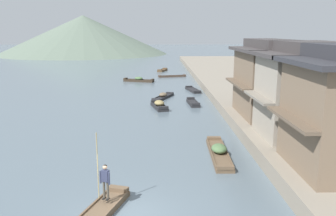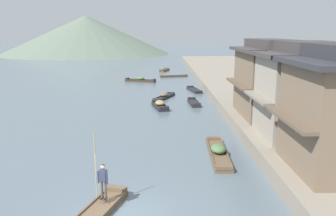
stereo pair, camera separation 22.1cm
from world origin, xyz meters
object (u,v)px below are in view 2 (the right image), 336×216
object	(u,v)px
boat_moored_third	(218,152)
boat_crossing_west	(194,103)
boat_moored_nearest	(174,76)
boatman_person	(103,177)
boat_upstream_distant	(164,70)
boat_moored_far	(140,80)
house_waterfront_tall	(269,79)
boat_midriver_upstream	(160,105)
house_waterfront_second	(308,91)
boat_foreground_poled	(95,214)
boat_midriver_drifting	(164,96)
boat_moored_second	(194,90)

from	to	relation	value
boat_moored_third	boat_crossing_west	size ratio (longest dim) A/B	1.60
boat_moored_nearest	boat_moored_third	bearing A→B (deg)	-87.86
boat_moored_nearest	boatman_person	bearing A→B (deg)	-95.80
boat_upstream_distant	boat_moored_nearest	bearing A→B (deg)	-80.18
boat_moored_far	boat_upstream_distant	world-z (taller)	boat_moored_far
boatman_person	boat_moored_far	xyz separation A→B (m)	(-0.76, 40.10, -1.17)
boat_crossing_west	house_waterfront_tall	bearing A→B (deg)	-59.18
boatman_person	boat_moored_far	distance (m)	40.12
boat_moored_nearest	boat_crossing_west	bearing A→B (deg)	-86.66
boat_midriver_upstream	house_waterfront_second	size ratio (longest dim) A/B	0.56
house_waterfront_second	boatman_person	bearing A→B (deg)	-147.29
boat_upstream_distant	boat_midriver_upstream	bearing A→B (deg)	-91.13
boatman_person	boat_midriver_upstream	distance (m)	20.85
boat_crossing_west	boatman_person	bearing A→B (deg)	-105.01
boat_crossing_west	boat_moored_nearest	bearing A→B (deg)	93.34
boat_moored_far	boat_upstream_distant	xyz separation A→B (m)	(3.84, 14.84, -0.09)
boat_foreground_poled	boat_moored_far	size ratio (longest dim) A/B	0.95
boat_crossing_west	house_waterfront_second	size ratio (longest dim) A/B	0.53
boat_moored_nearest	boat_moored_far	bearing A→B (deg)	-133.31
boat_foreground_poled	boat_midriver_drifting	distance (m)	27.08
boat_moored_nearest	boat_midriver_upstream	xyz separation A→B (m)	(-2.25, -25.17, 0.19)
boat_moored_third	boat_midriver_upstream	bearing A→B (deg)	104.73
boatman_person	boat_midriver_drifting	distance (m)	26.30
boat_moored_far	boat_midriver_drifting	distance (m)	14.45
boat_moored_second	boat_foreground_poled	bearing A→B (deg)	-102.50
boat_moored_nearest	boat_moored_second	bearing A→B (deg)	-81.61
boat_moored_second	boat_moored_nearest	bearing A→B (deg)	98.39
boat_foreground_poled	boat_moored_second	bearing A→B (deg)	77.50
boat_moored_second	boat_midriver_upstream	distance (m)	11.32
boat_foreground_poled	boatman_person	xyz separation A→B (m)	(0.24, 0.79, 1.29)
boat_moored_nearest	house_waterfront_second	world-z (taller)	house_waterfront_second
boat_moored_nearest	house_waterfront_second	xyz separation A→B (m)	(7.26, -38.19, 3.80)
boatman_person	boat_midriver_drifting	world-z (taller)	boatman_person
boat_moored_second	boat_midriver_drifting	distance (m)	6.37
boat_midriver_upstream	house_waterfront_tall	xyz separation A→B (m)	(8.82, -6.96, 3.60)
boat_moored_third	house_waterfront_tall	distance (m)	9.55
boatman_person	boat_moored_nearest	distance (m)	46.10
boat_moored_nearest	boat_crossing_west	world-z (taller)	boat_crossing_west
boat_foreground_poled	boat_midriver_upstream	distance (m)	21.63
boat_moored_second	boat_moored_far	xyz separation A→B (m)	(-7.59, 9.00, 0.13)
boat_crossing_west	boat_moored_second	bearing A→B (deg)	84.65
boat_foreground_poled	house_waterfront_second	xyz separation A→B (m)	(12.15, 8.44, 3.78)
boat_upstream_distant	boat_crossing_west	distance (m)	32.63
boatman_person	boat_upstream_distant	distance (m)	55.04
boat_midriver_drifting	boat_midriver_upstream	distance (m)	5.46
boat_moored_second	boat_crossing_west	bearing A→B (deg)	-95.35
boat_moored_third	boat_moored_far	size ratio (longest dim) A/B	1.19
boat_moored_third	boat_midriver_drifting	xyz separation A→B (m)	(-3.27, 19.58, -0.01)
boat_moored_third	boat_midriver_upstream	xyz separation A→B (m)	(-3.72, 14.14, 0.07)
boat_midriver_upstream	house_waterfront_tall	size ratio (longest dim) A/B	0.52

